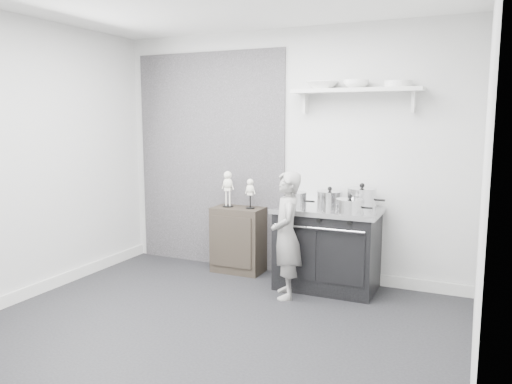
# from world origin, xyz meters

# --- Properties ---
(ground) EXTENTS (4.00, 4.00, 0.00)m
(ground) POSITION_xyz_m (0.00, 0.00, 0.00)
(ground) COLOR black
(ground) RESTS_ON ground
(room_shell) EXTENTS (4.02, 3.62, 2.71)m
(room_shell) POSITION_xyz_m (-0.09, 0.15, 1.64)
(room_shell) COLOR #B9B9B7
(room_shell) RESTS_ON ground
(wall_shelf) EXTENTS (1.30, 0.26, 0.24)m
(wall_shelf) POSITION_xyz_m (0.80, 1.68, 2.01)
(wall_shelf) COLOR silver
(wall_shelf) RESTS_ON room_shell
(stove) EXTENTS (1.05, 0.66, 0.84)m
(stove) POSITION_xyz_m (0.60, 1.48, 0.43)
(stove) COLOR black
(stove) RESTS_ON ground
(side_cabinet) EXTENTS (0.57, 0.33, 0.75)m
(side_cabinet) POSITION_xyz_m (-0.49, 1.61, 0.37)
(side_cabinet) COLOR black
(side_cabinet) RESTS_ON ground
(child) EXTENTS (0.46, 0.54, 1.24)m
(child) POSITION_xyz_m (0.30, 1.07, 0.62)
(child) COLOR gray
(child) RESTS_ON ground
(pot_front_left) EXTENTS (0.32, 0.24, 0.20)m
(pot_front_left) POSITION_xyz_m (0.28, 1.37, 0.92)
(pot_front_left) COLOR silver
(pot_front_left) RESTS_ON stove
(pot_back_left) EXTENTS (0.36, 0.27, 0.20)m
(pot_back_left) POSITION_xyz_m (0.57, 1.63, 0.92)
(pot_back_left) COLOR silver
(pot_back_left) RESTS_ON stove
(pot_back_right) EXTENTS (0.38, 0.29, 0.26)m
(pot_back_right) POSITION_xyz_m (0.91, 1.58, 0.95)
(pot_back_right) COLOR silver
(pot_back_right) RESTS_ON stove
(pot_front_right) EXTENTS (0.35, 0.26, 0.18)m
(pot_front_right) POSITION_xyz_m (0.86, 1.29, 0.91)
(pot_front_right) COLOR silver
(pot_front_right) RESTS_ON stove
(skeleton_full) EXTENTS (0.13, 0.08, 0.47)m
(skeleton_full) POSITION_xyz_m (-0.62, 1.61, 0.98)
(skeleton_full) COLOR silver
(skeleton_full) RESTS_ON side_cabinet
(skeleton_torso) EXTENTS (0.11, 0.07, 0.38)m
(skeleton_torso) POSITION_xyz_m (-0.34, 1.61, 0.94)
(skeleton_torso) COLOR silver
(skeleton_torso) RESTS_ON side_cabinet
(bowl_large) EXTENTS (0.31, 0.31, 0.08)m
(bowl_large) POSITION_xyz_m (0.45, 1.67, 2.08)
(bowl_large) COLOR white
(bowl_large) RESTS_ON wall_shelf
(bowl_small) EXTENTS (0.26, 0.26, 0.08)m
(bowl_small) POSITION_xyz_m (0.80, 1.67, 2.08)
(bowl_small) COLOR white
(bowl_small) RESTS_ON wall_shelf
(plate_stack) EXTENTS (0.26, 0.26, 0.06)m
(plate_stack) POSITION_xyz_m (1.21, 1.67, 2.07)
(plate_stack) COLOR silver
(plate_stack) RESTS_ON wall_shelf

